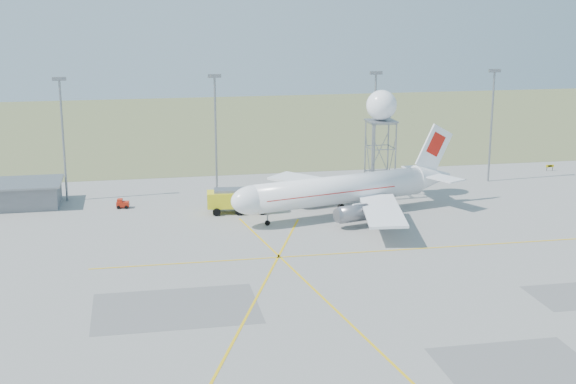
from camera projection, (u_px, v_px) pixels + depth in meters
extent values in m
plane|color=gray|center=(394.00, 351.00, 77.01)|extent=(400.00, 400.00, 0.00)
cube|color=#586E3C|center=(225.00, 125.00, 210.41)|extent=(400.00, 120.00, 0.03)
cube|color=gray|center=(2.00, 196.00, 129.18)|extent=(18.00, 9.00, 3.60)
cube|color=gray|center=(1.00, 184.00, 128.71)|extent=(19.00, 10.00, 0.30)
cylinder|color=gray|center=(63.00, 141.00, 130.98)|extent=(0.36, 0.36, 20.00)
cube|color=gray|center=(59.00, 79.00, 128.54)|extent=(2.20, 0.50, 0.60)
cylinder|color=gray|center=(216.00, 136.00, 135.65)|extent=(0.36, 0.36, 20.00)
cube|color=gray|center=(214.00, 76.00, 133.20)|extent=(2.20, 0.50, 0.60)
cylinder|color=gray|center=(375.00, 131.00, 140.87)|extent=(0.36, 0.36, 20.00)
cube|color=gray|center=(376.00, 73.00, 138.42)|extent=(2.20, 0.50, 0.60)
cylinder|color=gray|center=(491.00, 127.00, 144.97)|extent=(0.36, 0.36, 20.00)
cube|color=gray|center=(495.00, 71.00, 142.53)|extent=(2.20, 0.50, 0.60)
cylinder|color=black|center=(547.00, 169.00, 155.78)|extent=(0.10, 0.10, 0.80)
cylinder|color=black|center=(552.00, 169.00, 156.00)|extent=(0.10, 0.10, 0.80)
cube|color=yellow|center=(550.00, 166.00, 155.76)|extent=(1.60, 0.15, 0.50)
cube|color=black|center=(550.00, 166.00, 155.68)|extent=(0.80, 0.03, 0.30)
cylinder|color=white|center=(339.00, 190.00, 123.15)|extent=(28.70, 11.52, 4.39)
ellipsoid|color=white|center=(254.00, 200.00, 117.11)|extent=(7.91, 6.03, 4.39)
cube|color=black|center=(245.00, 196.00, 116.40)|extent=(2.22, 2.76, 1.07)
cone|color=white|center=(433.00, 177.00, 130.50)|extent=(7.48, 5.92, 4.39)
cube|color=white|center=(434.00, 149.00, 129.40)|extent=(6.88, 2.11, 8.25)
cube|color=red|center=(435.00, 144.00, 129.31)|extent=(3.75, 1.32, 4.23)
cube|color=white|center=(418.00, 170.00, 133.20)|extent=(4.93, 6.73, 0.20)
cube|color=white|center=(443.00, 178.00, 127.07)|extent=(4.93, 6.73, 0.20)
cube|color=white|center=(318.00, 182.00, 132.74)|extent=(15.45, 16.73, 0.39)
cube|color=white|center=(382.00, 211.00, 115.48)|extent=(8.58, 18.24, 0.39)
cylinder|color=slate|center=(313.00, 195.00, 128.74)|extent=(5.10, 3.62, 2.52)
cylinder|color=slate|center=(353.00, 214.00, 117.62)|extent=(5.10, 3.62, 2.52)
cube|color=red|center=(326.00, 191.00, 122.19)|extent=(22.35, 9.88, 0.13)
cylinder|color=black|center=(267.00, 222.00, 118.92)|extent=(0.94, 0.94, 0.99)
cube|color=black|center=(351.00, 211.00, 124.96)|extent=(2.74, 6.65, 0.99)
cylinder|color=gray|center=(351.00, 208.00, 124.84)|extent=(0.32, 0.32, 1.97)
cylinder|color=gray|center=(372.00, 163.00, 131.50)|extent=(0.24, 0.24, 13.06)
cylinder|color=gray|center=(395.00, 162.00, 132.25)|extent=(0.24, 0.24, 13.06)
cylinder|color=gray|center=(388.00, 157.00, 136.08)|extent=(0.24, 0.24, 13.06)
cylinder|color=gray|center=(365.00, 158.00, 135.33)|extent=(0.24, 0.24, 13.06)
cube|color=gray|center=(381.00, 121.00, 132.22)|extent=(4.62, 4.62, 0.25)
sphere|color=white|center=(382.00, 105.00, 131.60)|extent=(5.02, 5.02, 5.02)
cube|color=yellow|center=(239.00, 199.00, 125.56)|extent=(10.17, 4.17, 2.43)
cube|color=yellow|center=(261.00, 192.00, 125.68)|extent=(2.91, 3.31, 1.54)
cube|color=black|center=(266.00, 191.00, 125.74)|extent=(0.36, 2.86, 1.10)
cube|color=gray|center=(232.00, 190.00, 125.11)|extent=(5.72, 3.12, 0.44)
cube|color=#B81F0D|center=(123.00, 204.00, 128.58)|extent=(2.10, 1.48, 0.80)
cube|color=#B81F0D|center=(120.00, 200.00, 128.41)|extent=(0.93, 1.16, 0.44)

